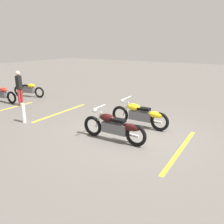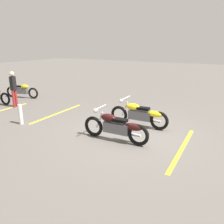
# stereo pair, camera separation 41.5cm
# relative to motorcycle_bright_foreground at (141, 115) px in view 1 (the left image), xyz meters

# --- Properties ---
(ground_plane) EXTENTS (60.00, 60.00, 0.00)m
(ground_plane) POSITION_rel_motorcycle_bright_foreground_xyz_m (0.04, 0.78, -0.46)
(ground_plane) COLOR #66605B
(motorcycle_bright_foreground) EXTENTS (2.23, 0.62, 1.04)m
(motorcycle_bright_foreground) POSITION_rel_motorcycle_bright_foreground_xyz_m (0.00, 0.00, 0.00)
(motorcycle_bright_foreground) COLOR black
(motorcycle_bright_foreground) RESTS_ON ground
(motorcycle_dark_foreground) EXTENTS (2.23, 0.62, 1.04)m
(motorcycle_dark_foreground) POSITION_rel_motorcycle_bright_foreground_xyz_m (0.12, 1.55, 0.00)
(motorcycle_dark_foreground) COLOR black
(motorcycle_dark_foreground) RESTS_ON ground
(motorcycle_row_far_left) EXTENTS (1.97, 0.59, 0.76)m
(motorcycle_row_far_left) POSITION_rel_motorcycle_bright_foreground_xyz_m (7.57, -1.06, -0.05)
(motorcycle_row_far_left) COLOR black
(motorcycle_row_far_left) RESTS_ON ground
(motorcycle_row_left) EXTENTS (2.05, 0.37, 0.77)m
(motorcycle_row_left) POSITION_rel_motorcycle_bright_foreground_xyz_m (7.74, 0.48, -0.04)
(motorcycle_row_left) COLOR black
(motorcycle_row_left) RESTS_ON ground
(bystander_near_row) EXTENTS (0.23, 0.28, 1.69)m
(bystander_near_row) POSITION_rel_motorcycle_bright_foreground_xyz_m (6.24, 0.41, 0.48)
(bystander_near_row) COLOR maroon
(bystander_near_row) RESTS_ON ground
(bollard_post) EXTENTS (0.14, 0.14, 0.76)m
(bollard_post) POSITION_rel_motorcycle_bright_foreground_xyz_m (3.98, 1.95, -0.08)
(bollard_post) COLOR white
(bollard_post) RESTS_ON ground
(parking_stripe_near) EXTENTS (0.20, 3.20, 0.01)m
(parking_stripe_near) POSITION_rel_motorcycle_bright_foreground_xyz_m (-1.80, 1.10, -0.46)
(parking_stripe_near) COLOR yellow
(parking_stripe_near) RESTS_ON ground
(parking_stripe_mid) EXTENTS (0.20, 3.20, 0.01)m
(parking_stripe_mid) POSITION_rel_motorcycle_bright_foreground_xyz_m (3.74, 0.23, -0.46)
(parking_stripe_mid) COLOR yellow
(parking_stripe_mid) RESTS_ON ground
(parking_stripe_far) EXTENTS (0.20, 3.20, 0.01)m
(parking_stripe_far) POSITION_rel_motorcycle_bright_foreground_xyz_m (6.28, 1.34, -0.46)
(parking_stripe_far) COLOR yellow
(parking_stripe_far) RESTS_ON ground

